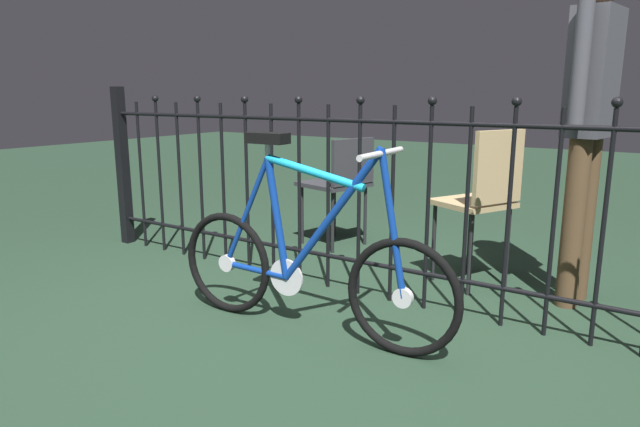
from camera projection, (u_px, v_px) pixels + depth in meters
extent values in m
plane|color=#203626|center=(296.00, 338.00, 2.56)|extent=(20.00, 20.00, 0.00)
cylinder|color=black|center=(123.00, 174.00, 4.09)|extent=(0.02, 0.02, 1.04)
sphere|color=black|center=(118.00, 98.00, 3.98)|extent=(0.05, 0.05, 0.05)
cylinder|color=black|center=(141.00, 176.00, 3.98)|extent=(0.02, 0.02, 1.04)
cylinder|color=black|center=(160.00, 178.00, 3.88)|extent=(0.02, 0.02, 1.04)
sphere|color=black|center=(155.00, 98.00, 3.76)|extent=(0.05, 0.05, 0.05)
cylinder|color=black|center=(180.00, 180.00, 3.77)|extent=(0.02, 0.02, 1.04)
cylinder|color=black|center=(201.00, 183.00, 3.66)|extent=(0.02, 0.02, 1.04)
sphere|color=black|center=(197.00, 99.00, 3.55)|extent=(0.05, 0.05, 0.05)
cylinder|color=black|center=(223.00, 186.00, 3.55)|extent=(0.02, 0.02, 1.04)
cylinder|color=black|center=(247.00, 189.00, 3.45)|extent=(0.02, 0.02, 1.04)
sphere|color=black|center=(245.00, 99.00, 3.33)|extent=(0.05, 0.05, 0.05)
cylinder|color=black|center=(272.00, 192.00, 3.34)|extent=(0.02, 0.02, 1.04)
cylinder|color=black|center=(299.00, 195.00, 3.23)|extent=(0.02, 0.02, 1.04)
sphere|color=black|center=(299.00, 100.00, 3.12)|extent=(0.05, 0.05, 0.05)
cylinder|color=black|center=(328.00, 199.00, 3.12)|extent=(0.02, 0.02, 1.04)
cylinder|color=black|center=(359.00, 202.00, 3.02)|extent=(0.02, 0.02, 1.04)
sphere|color=black|center=(361.00, 100.00, 2.90)|extent=(0.05, 0.05, 0.05)
cylinder|color=black|center=(392.00, 206.00, 2.91)|extent=(0.02, 0.02, 1.04)
cylinder|color=black|center=(428.00, 211.00, 2.80)|extent=(0.02, 0.02, 1.04)
sphere|color=black|center=(432.00, 101.00, 2.69)|extent=(0.05, 0.05, 0.05)
cylinder|color=black|center=(466.00, 216.00, 2.69)|extent=(0.02, 0.02, 1.04)
cylinder|color=black|center=(508.00, 221.00, 2.59)|extent=(0.02, 0.02, 1.04)
sphere|color=black|center=(517.00, 102.00, 2.47)|extent=(0.05, 0.05, 0.05)
cylinder|color=black|center=(553.00, 226.00, 2.48)|extent=(0.02, 0.02, 1.04)
cylinder|color=black|center=(603.00, 232.00, 2.37)|extent=(0.02, 0.02, 1.04)
sphere|color=black|center=(617.00, 102.00, 2.26)|extent=(0.05, 0.05, 0.05)
cylinder|color=black|center=(367.00, 263.00, 3.06)|extent=(4.09, 0.02, 0.02)
cylinder|color=black|center=(370.00, 121.00, 2.89)|extent=(4.09, 0.02, 0.02)
cube|color=black|center=(123.00, 167.00, 4.08)|extent=(0.07, 0.07, 1.15)
torus|color=black|center=(227.00, 263.00, 2.81)|extent=(0.52, 0.06, 0.52)
cylinder|color=silver|center=(227.00, 263.00, 2.81)|extent=(0.09, 0.03, 0.09)
torus|color=black|center=(403.00, 298.00, 2.34)|extent=(0.52, 0.06, 0.52)
cylinder|color=silver|center=(403.00, 298.00, 2.34)|extent=(0.09, 0.03, 0.09)
cylinder|color=navy|center=(330.00, 218.00, 2.45)|extent=(0.51, 0.06, 0.65)
cylinder|color=#19A5D8|center=(314.00, 172.00, 2.45)|extent=(0.50, 0.06, 0.14)
cylinder|color=navy|center=(277.00, 218.00, 2.60)|extent=(0.13, 0.04, 0.57)
cylinder|color=navy|center=(256.00, 270.00, 2.73)|extent=(0.36, 0.05, 0.04)
cylinder|color=navy|center=(246.00, 213.00, 2.69)|extent=(0.29, 0.04, 0.56)
cylinder|color=navy|center=(392.00, 224.00, 2.30)|extent=(0.15, 0.04, 0.63)
cylinder|color=silver|center=(381.00, 151.00, 2.27)|extent=(0.03, 0.03, 0.02)
cylinder|color=silver|center=(381.00, 154.00, 2.27)|extent=(0.05, 0.40, 0.03)
cylinder|color=silver|center=(268.00, 150.00, 2.56)|extent=(0.03, 0.03, 0.07)
cube|color=black|center=(267.00, 138.00, 2.54)|extent=(0.20, 0.10, 0.05)
cylinder|color=silver|center=(286.00, 277.00, 2.64)|extent=(0.18, 0.02, 0.18)
cylinder|color=black|center=(434.00, 242.00, 3.30)|extent=(0.02, 0.02, 0.47)
cylinder|color=black|center=(470.00, 236.00, 3.45)|extent=(0.02, 0.02, 0.47)
cylinder|color=black|center=(470.00, 255.00, 3.05)|extent=(0.02, 0.02, 0.47)
cylinder|color=black|center=(507.00, 247.00, 3.20)|extent=(0.02, 0.02, 0.47)
cube|color=tan|center=(472.00, 203.00, 3.20)|extent=(0.49, 0.49, 0.03)
cube|color=tan|center=(499.00, 167.00, 3.00)|extent=(0.18, 0.33, 0.40)
cylinder|color=black|center=(302.00, 215.00, 4.11)|extent=(0.02, 0.02, 0.44)
cylinder|color=black|center=(334.00, 209.00, 4.33)|extent=(0.02, 0.02, 0.44)
cylinder|color=black|center=(333.00, 222.00, 3.87)|extent=(0.02, 0.02, 0.44)
cylinder|color=black|center=(365.00, 216.00, 4.09)|extent=(0.02, 0.02, 0.44)
cube|color=#2D2D33|center=(334.00, 184.00, 4.05)|extent=(0.50, 0.50, 0.03)
cube|color=#2D2D33|center=(353.00, 162.00, 3.87)|extent=(0.13, 0.39, 0.32)
cylinder|color=#4C3823|center=(573.00, 224.00, 2.85)|extent=(0.11, 0.11, 0.88)
cylinder|color=#4C3823|center=(583.00, 219.00, 2.97)|extent=(0.11, 0.11, 0.88)
cube|color=#3F3F47|center=(593.00, 73.00, 2.75)|extent=(0.22, 0.32, 0.63)
cylinder|color=#3F3F47|center=(581.00, 66.00, 2.60)|extent=(0.08, 0.08, 0.59)
cylinder|color=#3F3F47|center=(606.00, 68.00, 2.89)|extent=(0.08, 0.08, 0.59)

